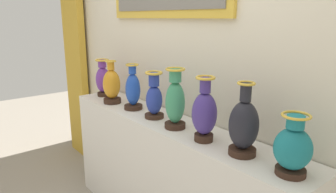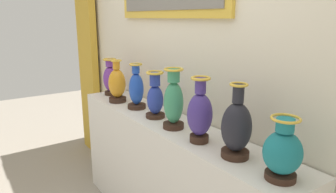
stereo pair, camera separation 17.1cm
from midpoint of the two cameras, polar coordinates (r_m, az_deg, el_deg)
display_shelf at (r=2.48m, az=2.04°, el=-15.27°), size 2.27×0.39×0.97m
back_wall at (r=2.35m, az=7.15°, el=5.58°), size 4.87×0.14×2.69m
curtain_gold at (r=3.99m, az=-13.26°, el=6.98°), size 0.46×0.08×2.45m
vase_violet at (r=3.05m, az=-8.93°, el=3.33°), size 0.14×0.14×0.36m
vase_amber at (r=2.78m, az=-7.57°, el=2.18°), size 0.15×0.15×0.38m
vase_sapphire at (r=2.57m, az=-3.92°, el=1.23°), size 0.15×0.15×0.38m
vase_cobalt at (r=2.32m, az=-0.27°, el=-0.19°), size 0.15×0.15×0.35m
vase_jade at (r=2.09m, az=3.36°, el=-0.98°), size 0.14×0.14×0.42m
vase_indigo at (r=1.88m, az=8.43°, el=-3.17°), size 0.15×0.15×0.40m
vase_onyx at (r=1.72m, az=15.21°, el=-5.58°), size 0.16×0.16×0.41m
vase_teal at (r=1.58m, az=23.21°, el=-9.38°), size 0.18×0.18×0.31m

